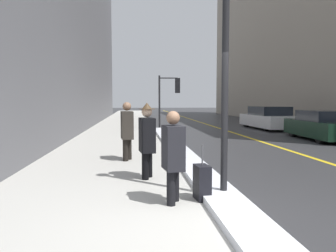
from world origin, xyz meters
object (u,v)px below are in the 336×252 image
at_px(rolling_suitcase, 202,183).
at_px(parked_car_dark_green, 323,126).
at_px(lamp_post, 226,24).
at_px(pedestrian_with_shoulder_bag, 127,128).
at_px(pedestrian_trailing, 173,153).
at_px(pedestrian_in_fedora, 147,137).
at_px(parked_car_white, 268,118).
at_px(traffic_light_near, 171,91).

bearing_deg(rolling_suitcase, parked_car_dark_green, 131.79).
bearing_deg(lamp_post, pedestrian_with_shoulder_bag, 115.01).
height_order(pedestrian_trailing, pedestrian_in_fedora, pedestrian_in_fedora).
relative_size(pedestrian_with_shoulder_bag, parked_car_white, 0.34).
bearing_deg(pedestrian_trailing, pedestrian_with_shoulder_bag, -175.52).
distance_m(lamp_post, pedestrian_with_shoulder_bag, 4.62).
bearing_deg(parked_car_white, pedestrian_trailing, 150.36).
relative_size(pedestrian_trailing, rolling_suitcase, 1.60).
bearing_deg(pedestrian_trailing, rolling_suitcase, 97.88).
height_order(lamp_post, parked_car_dark_green, lamp_post).
distance_m(lamp_post, pedestrian_trailing, 2.34).
height_order(lamp_post, rolling_suitcase, lamp_post).
relative_size(pedestrian_trailing, parked_car_white, 0.31).
bearing_deg(rolling_suitcase, pedestrian_with_shoulder_bag, -168.13).
xyz_separation_m(traffic_light_near, pedestrian_trailing, (-1.62, -14.59, -1.47)).
height_order(traffic_light_near, pedestrian_with_shoulder_bag, traffic_light_near).
bearing_deg(pedestrian_with_shoulder_bag, lamp_post, 17.86).
xyz_separation_m(pedestrian_in_fedora, parked_car_dark_green, (7.93, 6.47, -0.30)).
bearing_deg(pedestrian_with_shoulder_bag, parked_car_dark_green, 109.56).
bearing_deg(pedestrian_in_fedora, rolling_suitcase, 20.68).
relative_size(pedestrian_trailing, parked_car_dark_green, 0.36).
distance_m(pedestrian_with_shoulder_bag, parked_car_white, 12.96).
distance_m(traffic_light_near, parked_car_white, 6.15).
xyz_separation_m(pedestrian_with_shoulder_bag, rolling_suitcase, (1.34, -3.88, -0.61)).
bearing_deg(parked_car_white, lamp_post, 152.95).
bearing_deg(pedestrian_in_fedora, lamp_post, 33.13).
bearing_deg(traffic_light_near, parked_car_white, -2.69).
xyz_separation_m(parked_car_dark_green, rolling_suitcase, (-7.06, -8.11, -0.30)).
xyz_separation_m(parked_car_white, rolling_suitcase, (-6.99, -13.81, -0.34)).
bearing_deg(pedestrian_with_shoulder_bag, rolling_suitcase, 11.87).
distance_m(traffic_light_near, pedestrian_with_shoulder_bag, 10.94).
bearing_deg(pedestrian_in_fedora, parked_car_dark_green, 122.09).
bearing_deg(rolling_suitcase, parked_car_white, 145.99).
bearing_deg(traffic_light_near, pedestrian_in_fedora, -95.16).
height_order(lamp_post, parked_car_white, lamp_post).
bearing_deg(traffic_light_near, pedestrian_trailing, -92.75).
bearing_deg(traffic_light_near, lamp_post, -89.20).
bearing_deg(parked_car_white, pedestrian_in_fedora, 145.81).
xyz_separation_m(pedestrian_trailing, parked_car_dark_green, (7.57, 8.25, -0.24)).
relative_size(traffic_light_near, parked_car_dark_green, 0.77).
xyz_separation_m(traffic_light_near, pedestrian_with_shoulder_bag, (-2.45, -10.57, -1.40)).
relative_size(pedestrian_in_fedora, parked_car_dark_green, 0.39).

